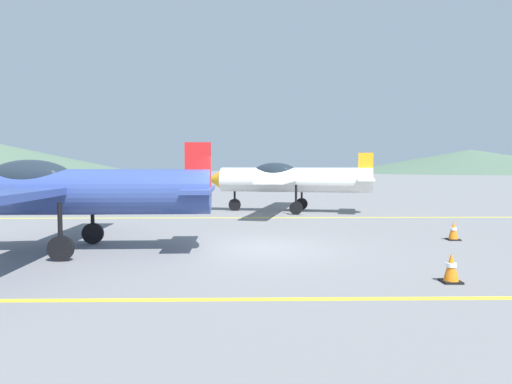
# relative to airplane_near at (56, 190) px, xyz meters

# --- Properties ---
(ground_plane) EXTENTS (400.00, 400.00, 0.00)m
(ground_plane) POSITION_rel_airplane_near_xyz_m (5.21, 0.34, -1.62)
(ground_plane) COLOR slate
(apron_line_near) EXTENTS (80.00, 0.16, 0.01)m
(apron_line_near) POSITION_rel_airplane_near_xyz_m (5.21, -4.31, -1.61)
(apron_line_near) COLOR yellow
(apron_line_near) RESTS_ON ground_plane
(apron_line_far) EXTENTS (80.00, 0.16, 0.01)m
(apron_line_far) POSITION_rel_airplane_near_xyz_m (5.21, 7.61, -1.61)
(apron_line_far) COLOR yellow
(apron_line_far) RESTS_ON ground_plane
(airplane_near) EXTENTS (8.30, 9.57, 2.87)m
(airplane_near) POSITION_rel_airplane_near_xyz_m (0.00, 0.00, 0.00)
(airplane_near) COLOR #33478C
(airplane_near) RESTS_ON ground_plane
(airplane_mid) EXTENTS (8.40, 9.56, 2.87)m
(airplane_mid) POSITION_rel_airplane_near_xyz_m (6.97, 10.14, 0.00)
(airplane_mid) COLOR white
(airplane_mid) RESTS_ON ground_plane
(traffic_cone_front) EXTENTS (0.36, 0.36, 0.59)m
(traffic_cone_front) POSITION_rel_airplane_near_xyz_m (8.92, -3.26, -1.33)
(traffic_cone_front) COLOR black
(traffic_cone_front) RESTS_ON ground_plane
(traffic_cone_side) EXTENTS (0.36, 0.36, 0.59)m
(traffic_cone_side) POSITION_rel_airplane_near_xyz_m (11.24, 1.67, -1.33)
(traffic_cone_side) COLOR black
(traffic_cone_side) RESTS_ON ground_plane
(hill_centerleft) EXTENTS (86.92, 86.92, 7.76)m
(hill_centerleft) POSITION_rel_airplane_near_xyz_m (79.11, 136.73, 2.27)
(hill_centerleft) COLOR #4C6651
(hill_centerleft) RESTS_ON ground_plane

